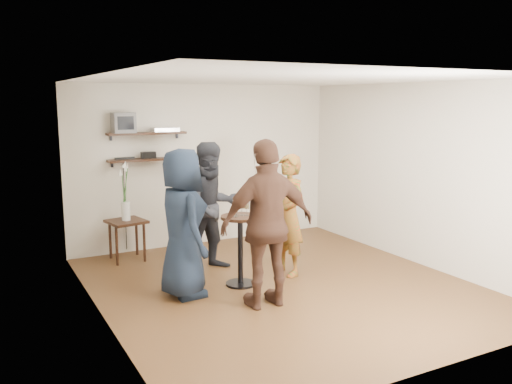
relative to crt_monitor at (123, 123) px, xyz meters
The scene contains 18 objects.
room 2.83m from the crt_monitor, 60.32° to the right, with size 4.58×5.08×2.68m.
shelf_upper 0.39m from the crt_monitor, ahead, with size 1.20×0.25×0.04m, color black.
shelf_lower 0.67m from the crt_monitor, ahead, with size 1.20×0.25×0.04m, color black.
crt_monitor is the anchor object (origin of this frame).
dvd_deck 0.66m from the crt_monitor, ahead, with size 0.40×0.24×0.06m, color silver.
radio 0.62m from the crt_monitor, ahead, with size 0.22×0.10×0.10m, color black.
power_strip 0.54m from the crt_monitor, 71.53° to the left, with size 0.30×0.05×0.03m, color black.
side_table 1.55m from the crt_monitor, 106.70° to the right, with size 0.59×0.59×0.60m.
vase_lilies 1.17m from the crt_monitor, 106.83° to the right, with size 0.19×0.19×0.89m.
drinks_table 2.68m from the crt_monitor, 66.54° to the right, with size 0.50×0.50×0.91m.
wine_glass_fl 2.46m from the crt_monitor, 68.57° to the right, with size 0.07×0.07×0.21m.
wine_glass_fr 2.52m from the crt_monitor, 65.03° to the right, with size 0.06×0.06×0.19m.
wine_glass_bl 2.40m from the crt_monitor, 66.14° to the right, with size 0.07×0.07×0.20m.
wine_glass_br 2.47m from the crt_monitor, 65.76° to the right, with size 0.07×0.07×0.20m.
person_plaid 2.85m from the crt_monitor, 49.83° to the right, with size 0.60×0.39×1.64m, color red.
person_dark 1.92m from the crt_monitor, 56.69° to the right, with size 0.87×0.68×1.79m, color black.
person_navy 2.37m from the crt_monitor, 86.53° to the right, with size 0.88×0.57×1.79m, color black.
person_brown 3.16m from the crt_monitor, 73.15° to the right, with size 1.13×0.47×1.93m, color #41261B.
Camera 1 is at (-3.42, -5.68, 2.35)m, focal length 38.00 mm.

